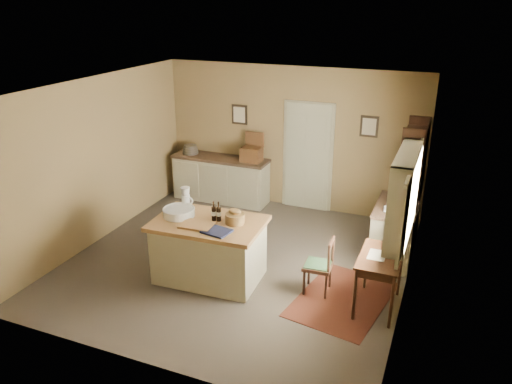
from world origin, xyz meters
TOP-DOWN VIEW (x-y plane):
  - ground at (0.00, 0.00)m, footprint 5.00×5.00m
  - wall_back at (0.00, 2.50)m, footprint 5.00×0.10m
  - wall_front at (0.00, -2.50)m, footprint 5.00×0.10m
  - wall_left at (-2.50, 0.00)m, footprint 0.10×5.00m
  - wall_right at (2.50, 0.00)m, footprint 0.10×5.00m
  - ceiling at (0.00, 0.00)m, footprint 5.00×5.00m
  - door at (0.35, 2.47)m, footprint 0.97×0.06m
  - framed_prints at (0.20, 2.48)m, footprint 2.82×0.02m
  - window at (2.42, -0.20)m, footprint 0.25×1.99m
  - work_island at (-0.19, -0.58)m, footprint 1.60×1.09m
  - sideboard at (-1.34, 2.20)m, footprint 1.95×0.55m
  - rug at (1.75, -0.40)m, footprint 1.36×1.76m
  - writing_desk at (2.20, -0.40)m, footprint 0.54×0.88m
  - desk_chair at (1.36, -0.34)m, footprint 0.40×0.40m
  - right_cabinet at (2.20, 1.05)m, footprint 0.62×1.11m
  - shelving_unit at (2.35, 1.75)m, footprint 0.35×0.92m

SIDE VIEW (x-z plane):
  - ground at x=0.00m, z-range 0.00..0.00m
  - rug at x=1.75m, z-range 0.00..0.01m
  - desk_chair at x=1.36m, z-range 0.00..0.81m
  - right_cabinet at x=2.20m, z-range -0.04..0.95m
  - sideboard at x=-1.34m, z-range -0.11..1.07m
  - work_island at x=-0.19m, z-range -0.12..1.08m
  - writing_desk at x=2.20m, z-range 0.26..1.07m
  - shelving_unit at x=2.35m, z-range 0.00..2.04m
  - door at x=0.35m, z-range 0.00..2.11m
  - wall_back at x=0.00m, z-range 0.00..2.70m
  - wall_front at x=0.00m, z-range 0.00..2.70m
  - wall_left at x=-2.50m, z-range 0.00..2.70m
  - wall_right at x=2.50m, z-range 0.00..2.70m
  - window at x=2.42m, z-range 0.99..2.11m
  - framed_prints at x=0.20m, z-range 1.53..1.91m
  - ceiling at x=0.00m, z-range 2.70..2.70m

